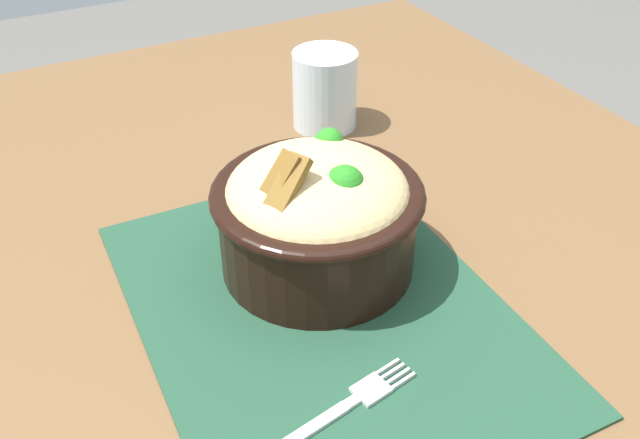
{
  "coord_description": "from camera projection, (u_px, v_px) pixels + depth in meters",
  "views": [
    {
      "loc": [
        0.38,
        -0.23,
        1.14
      ],
      "look_at": [
        -0.07,
        0.0,
        0.77
      ],
      "focal_mm": 39.56,
      "sensor_mm": 36.0,
      "label": 1
    }
  ],
  "objects": [
    {
      "name": "bowl",
      "position": [
        320.0,
        211.0,
        0.62
      ],
      "size": [
        0.21,
        0.21,
        0.13
      ],
      "color": "black",
      "rests_on": "placemat"
    },
    {
      "name": "fork",
      "position": [
        352.0,
        402.0,
        0.52
      ],
      "size": [
        0.04,
        0.12,
        0.0
      ],
      "color": "silver",
      "rests_on": "placemat"
    },
    {
      "name": "table",
      "position": [
        352.0,
        358.0,
        0.65
      ],
      "size": [
        1.31,
        0.96,
        0.71
      ],
      "color": "brown",
      "rests_on": "ground_plane"
    },
    {
      "name": "placemat",
      "position": [
        321.0,
        310.0,
        0.61
      ],
      "size": [
        0.41,
        0.31,
        0.0
      ],
      "primitive_type": "cube",
      "rotation": [
        0.0,
        0.0,
        -0.03
      ],
      "color": "#1E422D",
      "rests_on": "table"
    },
    {
      "name": "drinking_glass",
      "position": [
        325.0,
        94.0,
        0.86
      ],
      "size": [
        0.08,
        0.08,
        0.09
      ],
      "color": "silver",
      "rests_on": "table"
    }
  ]
}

